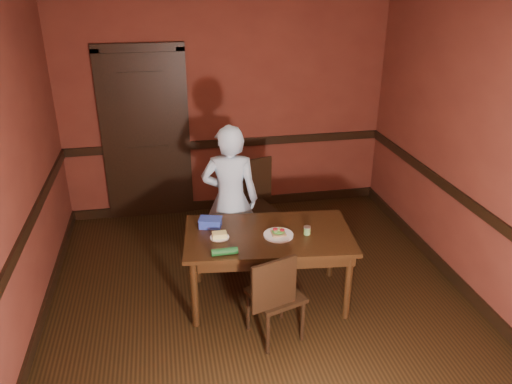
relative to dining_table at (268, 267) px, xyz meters
name	(u,v)px	position (x,y,z in m)	size (l,w,h in m)	color
floor	(263,309)	(-0.08, -0.16, -0.36)	(4.00, 4.50, 0.01)	black
ceiling	(265,1)	(-0.08, -0.16, 2.34)	(4.00, 4.50, 0.01)	beige
wall_back	(227,108)	(-0.08, 2.09, 0.99)	(4.00, 0.02, 2.70)	maroon
wall_front	(373,375)	(-0.08, -2.41, 0.99)	(4.00, 0.02, 2.70)	maroon
wall_left	(5,195)	(-2.08, -0.16, 0.99)	(0.02, 4.50, 2.70)	maroon
wall_right	(483,160)	(1.92, -0.16, 0.99)	(0.02, 4.50, 2.70)	maroon
dado_back	(228,143)	(-0.08, 2.07, 0.54)	(4.00, 0.03, 0.10)	black
dado_left	(19,246)	(-2.06, -0.16, 0.54)	(0.03, 4.50, 0.10)	black
dado_right	(472,205)	(1.91, -0.16, 0.54)	(0.03, 4.50, 0.10)	black
baseboard_back	(229,203)	(-0.08, 2.07, -0.30)	(4.00, 0.03, 0.12)	black
baseboard_left	(38,331)	(-2.06, -0.16, -0.30)	(0.03, 4.50, 0.12)	black
baseboard_right	(457,281)	(1.91, -0.16, -0.30)	(0.03, 4.50, 0.12)	black
door	(146,133)	(-1.08, 2.05, 0.74)	(1.05, 0.07, 2.20)	black
dining_table	(268,267)	(0.00, 0.00, 0.00)	(1.52, 0.85, 0.71)	black
chair_far	(251,208)	(0.02, 0.99, 0.14)	(0.46, 0.46, 0.99)	black
chair_near	(275,294)	(-0.05, -0.52, 0.07)	(0.40, 0.40, 0.86)	black
person	(230,200)	(-0.26, 0.63, 0.43)	(0.57, 0.38, 1.57)	#AFCCE5
sandwich_plate	(278,234)	(0.08, -0.06, 0.37)	(0.27, 0.27, 0.07)	white
sauce_jar	(307,230)	(0.34, -0.08, 0.39)	(0.07, 0.07, 0.08)	#609249
cheese_saucer	(219,236)	(-0.45, 0.00, 0.38)	(0.17, 0.17, 0.05)	white
food_tub	(211,223)	(-0.50, 0.23, 0.40)	(0.24, 0.19, 0.09)	#2C43B4
wrapped_veg	(225,252)	(-0.44, -0.29, 0.39)	(0.06, 0.06, 0.22)	#124118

